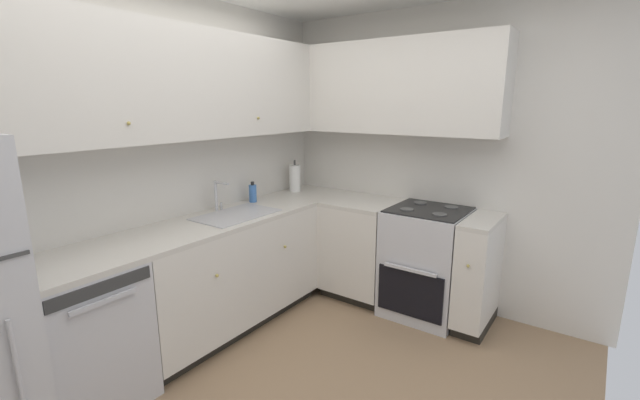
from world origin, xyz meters
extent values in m
cube|color=silver|center=(0.00, 1.45, 1.28)|extent=(3.77, 0.05, 2.57)
cube|color=silver|center=(1.86, 0.00, 1.28)|extent=(0.05, 2.96, 2.57)
cylinder|color=silver|center=(-1.16, 0.69, 0.58)|extent=(0.02, 0.02, 0.64)
cube|color=silver|center=(-0.70, 1.13, 0.44)|extent=(0.60, 0.60, 0.88)
cube|color=#333333|center=(-0.70, 0.83, 0.83)|extent=(0.55, 0.01, 0.07)
cube|color=silver|center=(-0.70, 0.81, 0.76)|extent=(0.36, 0.02, 0.02)
cube|color=silver|center=(0.42, 1.13, 0.48)|extent=(1.63, 0.60, 0.79)
cube|color=black|center=(0.42, 1.16, 0.04)|extent=(1.63, 0.54, 0.09)
sphere|color=tan|center=(0.06, 0.82, 0.63)|extent=(0.02, 0.02, 0.02)
sphere|color=tan|center=(0.78, 0.82, 0.63)|extent=(0.02, 0.02, 0.02)
cube|color=beige|center=(0.42, 1.13, 0.90)|extent=(2.84, 0.60, 0.03)
cube|color=silver|center=(1.54, 0.53, 0.48)|extent=(0.60, 0.60, 0.79)
cube|color=black|center=(1.57, 0.53, 0.04)|extent=(0.54, 0.60, 0.09)
cube|color=silver|center=(1.54, -0.53, 0.48)|extent=(0.60, 0.23, 0.79)
cube|color=black|center=(1.57, -0.53, 0.04)|extent=(0.54, 0.23, 0.09)
sphere|color=tan|center=(1.22, -0.53, 0.63)|extent=(0.02, 0.02, 0.02)
cube|color=beige|center=(1.54, 0.53, 0.90)|extent=(0.60, 0.60, 0.03)
cube|color=beige|center=(1.54, -0.53, 0.90)|extent=(0.60, 0.23, 0.03)
cube|color=silver|center=(1.56, -0.09, 0.46)|extent=(0.64, 0.62, 0.91)
cube|color=black|center=(1.23, -0.09, 0.29)|extent=(0.02, 0.55, 0.38)
cube|color=silver|center=(1.21, -0.09, 0.50)|extent=(0.02, 0.43, 0.02)
cube|color=black|center=(1.56, -0.09, 0.92)|extent=(0.59, 0.60, 0.01)
cube|color=silver|center=(1.86, -0.09, 0.99)|extent=(0.03, 0.60, 0.15)
cylinder|color=#4C4C4C|center=(1.41, -0.23, 0.93)|extent=(0.11, 0.11, 0.01)
cylinder|color=#4C4C4C|center=(1.41, 0.05, 0.93)|extent=(0.11, 0.11, 0.01)
cylinder|color=#4C4C4C|center=(1.70, -0.23, 0.93)|extent=(0.11, 0.11, 0.01)
cylinder|color=#4C4C4C|center=(1.70, 0.05, 0.93)|extent=(0.11, 0.11, 0.01)
cube|color=silver|center=(0.26, 1.27, 1.91)|extent=(2.52, 0.32, 0.77)
sphere|color=tan|center=(-0.30, 1.10, 1.66)|extent=(0.02, 0.02, 0.02)
sphere|color=tan|center=(0.81, 1.10, 1.66)|extent=(0.02, 0.02, 0.02)
cube|color=silver|center=(1.68, 0.42, 1.91)|extent=(0.32, 2.02, 0.77)
cube|color=#B7B7BC|center=(0.52, 1.10, 0.92)|extent=(0.65, 0.40, 0.01)
cube|color=gray|center=(0.52, 1.10, 0.87)|extent=(0.59, 0.36, 0.09)
cube|color=#99999E|center=(0.52, 1.10, 0.88)|extent=(0.02, 0.35, 0.06)
cylinder|color=silver|center=(0.52, 1.33, 1.04)|extent=(0.02, 0.02, 0.25)
cylinder|color=silver|center=(0.52, 1.25, 1.15)|extent=(0.02, 0.15, 0.02)
cylinder|color=silver|center=(0.57, 1.33, 0.94)|extent=(0.02, 0.02, 0.06)
cylinder|color=#3F72BF|center=(0.93, 1.31, 0.99)|extent=(0.07, 0.07, 0.15)
cylinder|color=#262626|center=(0.93, 1.31, 1.08)|extent=(0.03, 0.03, 0.03)
cylinder|color=white|center=(1.50, 1.29, 1.05)|extent=(0.11, 0.11, 0.27)
cylinder|color=#3F3F3F|center=(1.50, 1.29, 1.07)|extent=(0.02, 0.02, 0.33)
camera|label=1|loc=(-1.69, -1.28, 1.77)|focal=23.37mm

